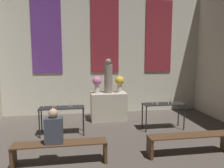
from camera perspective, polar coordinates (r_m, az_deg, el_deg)
The scene contains 10 objects.
wall_back at distance 8.51m, azimuth -1.96°, elevation 9.26°, with size 7.87×0.16×4.97m.
altar at distance 7.71m, azimuth -0.94°, elevation -5.80°, with size 1.22×0.73×0.96m.
statue at distance 7.53m, azimuth -0.96°, elevation 1.79°, with size 0.28×0.28×1.18m.
flower_vase_left at distance 7.51m, azimuth -3.95°, elevation 0.36°, with size 0.31×0.31×0.58m.
flower_vase_right at distance 7.62m, azimuth 2.00°, elevation 0.48°, with size 0.31×0.31×0.58m.
candle_rack_left at distance 6.38m, azimuth -12.95°, elevation -6.89°, with size 1.25×0.44×1.00m.
candle_rack_right at distance 6.86m, azimuth 13.27°, elevation -5.88°, with size 1.25×0.44×1.00m.
pew_back_left at distance 4.84m, azimuth -13.33°, elevation -16.09°, with size 1.93×0.36×0.47m.
pew_back_right at distance 5.43m, azimuth 19.53°, elevation -13.65°, with size 1.93×0.36×0.47m.
person_seated at distance 4.69m, azimuth -14.98°, elevation -11.09°, with size 0.36×0.24×0.73m.
Camera 1 is at (-1.05, 2.02, 2.27)m, focal length 35.00 mm.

